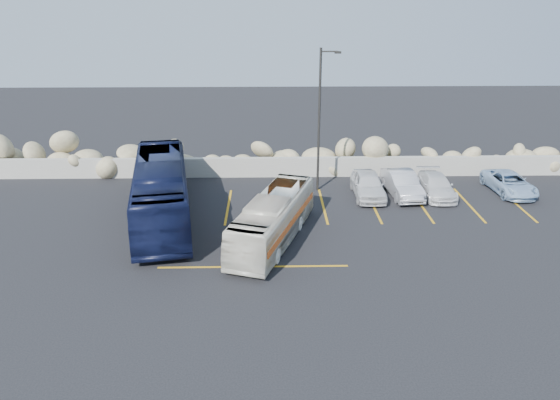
{
  "coord_description": "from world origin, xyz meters",
  "views": [
    {
      "loc": [
        -0.29,
        -20.14,
        10.94
      ],
      "look_at": [
        0.22,
        4.0,
        1.53
      ],
      "focal_mm": 35.0,
      "sensor_mm": 36.0,
      "label": 1
    }
  ],
  "objects_px": {
    "lamppost": "(320,117)",
    "tour_coach": "(161,191)",
    "vintage_bus": "(273,219)",
    "car_b": "(402,184)",
    "car_c": "(436,186)",
    "car_d": "(509,183)",
    "car_a": "(368,185)"
  },
  "relations": [
    {
      "from": "vintage_bus",
      "to": "car_d",
      "type": "relative_size",
      "value": 1.92
    },
    {
      "from": "vintage_bus",
      "to": "car_d",
      "type": "xyz_separation_m",
      "value": [
        13.52,
        6.11,
        -0.53
      ]
    },
    {
      "from": "car_d",
      "to": "car_a",
      "type": "bearing_deg",
      "value": 178.98
    },
    {
      "from": "vintage_bus",
      "to": "tour_coach",
      "type": "relative_size",
      "value": 0.74
    },
    {
      "from": "tour_coach",
      "to": "car_d",
      "type": "xyz_separation_m",
      "value": [
        19.07,
        3.4,
        -0.92
      ]
    },
    {
      "from": "lamppost",
      "to": "vintage_bus",
      "type": "distance_m",
      "value": 7.96
    },
    {
      "from": "vintage_bus",
      "to": "car_b",
      "type": "xyz_separation_m",
      "value": [
        7.29,
        5.82,
        -0.42
      ]
    },
    {
      "from": "car_a",
      "to": "car_d",
      "type": "height_order",
      "value": "car_a"
    },
    {
      "from": "lamppost",
      "to": "car_b",
      "type": "xyz_separation_m",
      "value": [
        4.61,
        -0.97,
        -3.62
      ]
    },
    {
      "from": "lamppost",
      "to": "vintage_bus",
      "type": "bearing_deg",
      "value": -111.57
    },
    {
      "from": "car_a",
      "to": "car_b",
      "type": "height_order",
      "value": "car_a"
    },
    {
      "from": "vintage_bus",
      "to": "car_c",
      "type": "height_order",
      "value": "vintage_bus"
    },
    {
      "from": "tour_coach",
      "to": "car_a",
      "type": "bearing_deg",
      "value": 5.29
    },
    {
      "from": "vintage_bus",
      "to": "car_a",
      "type": "height_order",
      "value": "vintage_bus"
    },
    {
      "from": "lamppost",
      "to": "car_a",
      "type": "height_order",
      "value": "lamppost"
    },
    {
      "from": "car_c",
      "to": "car_b",
      "type": "bearing_deg",
      "value": 178.94
    },
    {
      "from": "car_a",
      "to": "car_d",
      "type": "bearing_deg",
      "value": 3.34
    },
    {
      "from": "car_c",
      "to": "car_d",
      "type": "distance_m",
      "value": 4.31
    },
    {
      "from": "lamppost",
      "to": "tour_coach",
      "type": "bearing_deg",
      "value": -153.7
    },
    {
      "from": "car_c",
      "to": "lamppost",
      "type": "bearing_deg",
      "value": 171.84
    },
    {
      "from": "lamppost",
      "to": "vintage_bus",
      "type": "height_order",
      "value": "lamppost"
    },
    {
      "from": "tour_coach",
      "to": "car_a",
      "type": "relative_size",
      "value": 2.64
    },
    {
      "from": "car_a",
      "to": "car_c",
      "type": "distance_m",
      "value": 3.86
    },
    {
      "from": "tour_coach",
      "to": "car_c",
      "type": "height_order",
      "value": "tour_coach"
    },
    {
      "from": "tour_coach",
      "to": "car_a",
      "type": "xyz_separation_m",
      "value": [
        10.91,
        2.96,
        -0.8
      ]
    },
    {
      "from": "tour_coach",
      "to": "car_c",
      "type": "xyz_separation_m",
      "value": [
        14.77,
        3.04,
        -0.92
      ]
    },
    {
      "from": "lamppost",
      "to": "car_b",
      "type": "relative_size",
      "value": 1.94
    },
    {
      "from": "lamppost",
      "to": "car_c",
      "type": "xyz_separation_m",
      "value": [
        6.54,
        -1.03,
        -3.72
      ]
    },
    {
      "from": "lamppost",
      "to": "car_c",
      "type": "height_order",
      "value": "lamppost"
    },
    {
      "from": "tour_coach",
      "to": "car_a",
      "type": "height_order",
      "value": "tour_coach"
    },
    {
      "from": "car_b",
      "to": "car_c",
      "type": "relative_size",
      "value": 1.04
    },
    {
      "from": "car_c",
      "to": "vintage_bus",
      "type": "bearing_deg",
      "value": -147.24
    }
  ]
}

